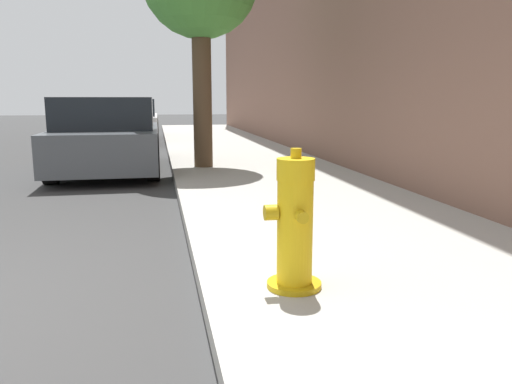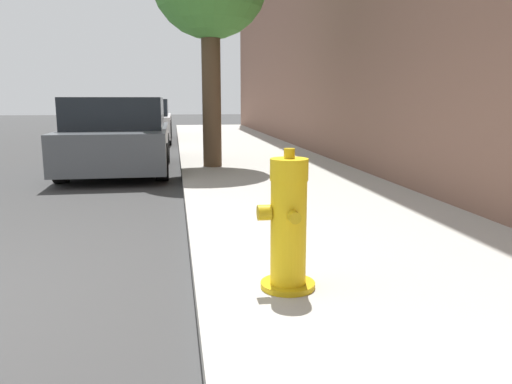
% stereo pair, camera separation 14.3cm
% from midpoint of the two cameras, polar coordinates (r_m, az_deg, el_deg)
% --- Properties ---
extents(sidewalk_slab, '(2.94, 40.00, 0.13)m').
position_cam_midpoint_polar(sidewalk_slab, '(3.66, 16.46, -9.62)').
color(sidewalk_slab, '#A8A59E').
rests_on(sidewalk_slab, ground_plane).
extents(fire_hydrant, '(0.37, 0.36, 0.88)m').
position_cam_midpoint_polar(fire_hydrant, '(3.09, 3.11, -3.89)').
color(fire_hydrant, '#C39C11').
rests_on(fire_hydrant, sidewalk_slab).
extents(parked_car_near, '(1.76, 3.81, 1.33)m').
position_cam_midpoint_polar(parked_car_near, '(9.31, -16.96, 6.06)').
color(parked_car_near, '#4C5156').
rests_on(parked_car_near, ground_plane).
extents(parked_car_mid, '(1.77, 4.40, 1.30)m').
position_cam_midpoint_polar(parked_car_mid, '(15.87, -14.62, 7.89)').
color(parked_car_mid, silver).
rests_on(parked_car_mid, ground_plane).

